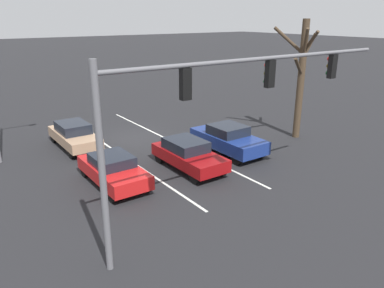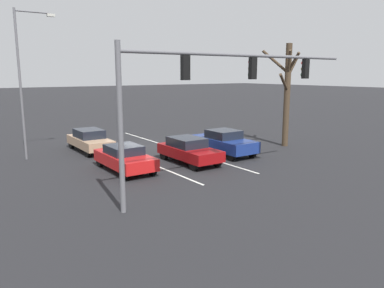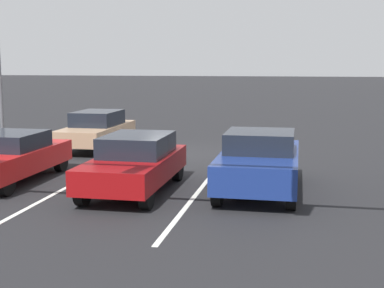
# 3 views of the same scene
# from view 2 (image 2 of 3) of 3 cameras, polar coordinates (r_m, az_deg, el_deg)

# --- Properties ---
(ground_plane) EXTENTS (240.00, 240.00, 0.00)m
(ground_plane) POSITION_cam_2_polar(r_m,az_deg,el_deg) (26.49, -8.09, -0.37)
(ground_plane) COLOR black
(lane_stripe_left_divider) EXTENTS (0.12, 16.02, 0.01)m
(lane_stripe_left_divider) POSITION_cam_2_polar(r_m,az_deg,el_deg) (25.61, -2.55, -0.64)
(lane_stripe_left_divider) COLOR silver
(lane_stripe_left_divider) RESTS_ON ground_plane
(lane_stripe_center_divider) EXTENTS (0.12, 16.02, 0.01)m
(lane_stripe_center_divider) POSITION_cam_2_polar(r_m,az_deg,el_deg) (23.97, -9.66, -1.58)
(lane_stripe_center_divider) COLOR silver
(lane_stripe_center_divider) RESTS_ON ground_plane
(car_navy_leftlane_front) EXTENTS (1.94, 4.54, 1.55)m
(car_navy_leftlane_front) POSITION_cam_2_polar(r_m,az_deg,el_deg) (23.67, 4.86, 0.32)
(car_navy_leftlane_front) COLOR navy
(car_navy_leftlane_front) RESTS_ON ground_plane
(car_red_rightlane_front) EXTENTS (1.80, 4.23, 1.36)m
(car_red_rightlane_front) POSITION_cam_2_polar(r_m,az_deg,el_deg) (19.92, -10.23, -2.07)
(car_red_rightlane_front) COLOR red
(car_red_rightlane_front) RESTS_ON ground_plane
(car_maroon_midlane_front) EXTENTS (1.79, 4.28, 1.44)m
(car_maroon_midlane_front) POSITION_cam_2_polar(r_m,az_deg,el_deg) (21.33, -0.50, -0.90)
(car_maroon_midlane_front) COLOR maroon
(car_maroon_midlane_front) RESTS_ON ground_plane
(car_tan_rightlane_second) EXTENTS (1.73, 4.42, 1.45)m
(car_tan_rightlane_second) POSITION_cam_2_polar(r_m,az_deg,el_deg) (25.39, -15.30, 0.60)
(car_tan_rightlane_second) COLOR tan
(car_tan_rightlane_second) RESTS_ON ground_plane
(traffic_signal_gantry) EXTENTS (12.38, 0.37, 6.18)m
(traffic_signal_gantry) POSITION_cam_2_polar(r_m,az_deg,el_deg) (15.58, 3.42, 9.52)
(traffic_signal_gantry) COLOR slate
(traffic_signal_gantry) RESTS_ON ground_plane
(street_lamp_right_shoulder) EXTENTS (2.26, 0.24, 8.64)m
(street_lamp_right_shoulder) POSITION_cam_2_polar(r_m,az_deg,el_deg) (23.98, -24.23, 9.66)
(street_lamp_right_shoulder) COLOR slate
(street_lamp_right_shoulder) RESTS_ON ground_plane
(bare_tree_near) EXTENTS (2.43, 2.31, 7.04)m
(bare_tree_near) POSITION_cam_2_polar(r_m,az_deg,el_deg) (26.74, 14.24, 7.99)
(bare_tree_near) COLOR #423323
(bare_tree_near) RESTS_ON ground_plane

